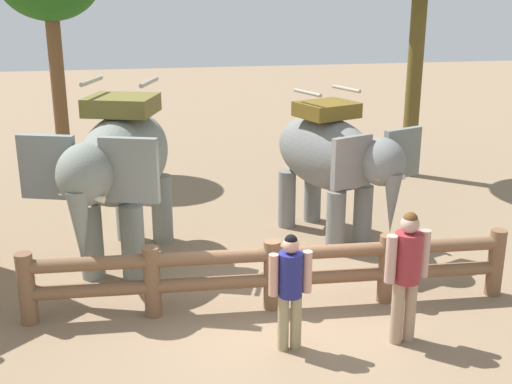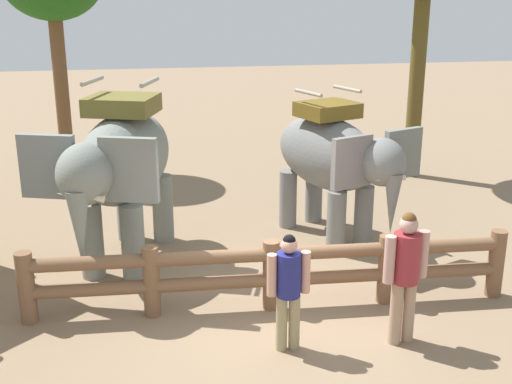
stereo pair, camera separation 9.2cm
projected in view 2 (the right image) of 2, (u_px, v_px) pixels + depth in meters
The scene contains 6 objects.
ground_plane at pixel (275, 317), 9.29m from camera, with size 60.00×60.00×0.00m, color #856C52.
log_fence at pixel (271, 270), 9.38m from camera, with size 7.08×0.62×1.05m.
elephant_near_left at pixel (121, 165), 10.60m from camera, with size 2.52×3.69×3.09m.
elephant_center at pixel (333, 158), 11.70m from camera, with size 2.36×3.30×2.77m.
tourist_woman_in_black at pixel (405, 269), 8.35m from camera, with size 0.63×0.41×1.82m.
tourist_man_in_blue at pixel (289, 284), 8.21m from camera, with size 0.56×0.32×1.59m.
Camera 2 is at (-1.73, -8.14, 4.51)m, focal length 45.68 mm.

